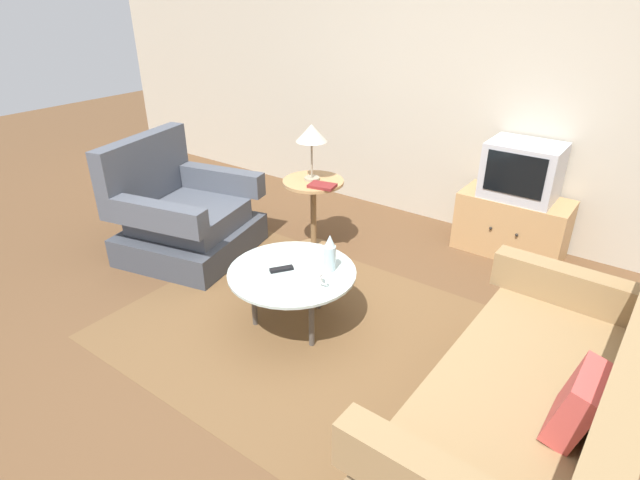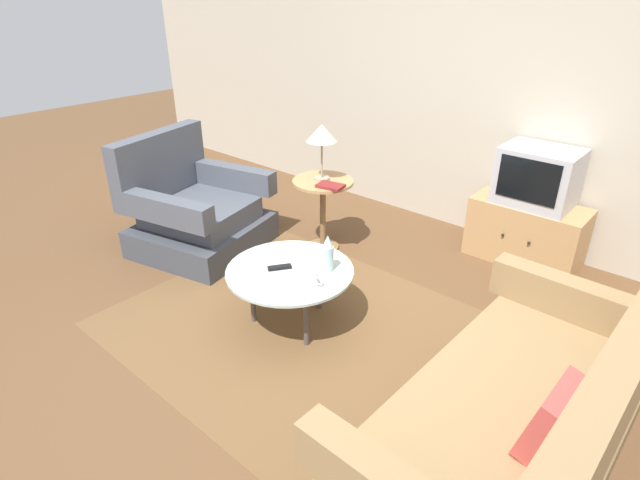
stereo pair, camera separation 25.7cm
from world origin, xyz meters
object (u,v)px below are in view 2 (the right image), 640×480
object	(u,v)px
armchair	(195,213)
book	(331,186)
mug	(312,278)
tv_stand	(526,232)
coffee_table	(290,274)
table_lamp	(322,135)
vase	(328,254)
tv_remote_dark	(280,267)
television	(538,177)
side_table	(323,200)
couch	(515,423)

from	to	relation	value
armchair	book	world-z (taller)	armchair
mug	tv_stand	bearing A→B (deg)	72.52
coffee_table	table_lamp	world-z (taller)	table_lamp
vase	mug	size ratio (longest dim) A/B	2.05
coffee_table	vase	bearing A→B (deg)	40.88
tv_stand	tv_remote_dark	distance (m)	2.14
armchair	book	bearing A→B (deg)	107.54
television	vase	xyz separation A→B (m)	(-0.65, -1.76, -0.19)
mug	television	bearing A→B (deg)	72.62
side_table	vase	distance (m)	1.09
table_lamp	vase	bearing A→B (deg)	-47.19
side_table	mug	distance (m)	1.27
tv_stand	television	distance (m)	0.48
side_table	vase	world-z (taller)	vase
television	vase	world-z (taller)	television
mug	book	xyz separation A→B (m)	(-0.63, 0.92, 0.18)
coffee_table	side_table	size ratio (longest dim) A/B	1.32
coffee_table	tv_stand	world-z (taller)	tv_stand
television	book	distance (m)	1.61
tv_remote_dark	book	xyz separation A→B (m)	(-0.34, 0.92, 0.21)
couch	book	world-z (taller)	couch
tv_stand	tv_remote_dark	size ratio (longest dim) A/B	5.82
coffee_table	table_lamp	bearing A→B (deg)	120.35
table_lamp	armchair	bearing A→B (deg)	-141.08
side_table	tv_stand	xyz separation A→B (m)	(1.39, 0.94, -0.20)
table_lamp	book	size ratio (longest dim) A/B	1.99
book	coffee_table	bearing A→B (deg)	-76.89
table_lamp	coffee_table	bearing A→B (deg)	-59.65
couch	tv_remote_dark	distance (m)	1.65
television	book	world-z (taller)	television
coffee_table	book	distance (m)	1.00
tv_remote_dark	book	world-z (taller)	book
armchair	television	size ratio (longest dim) A/B	2.07
coffee_table	tv_remote_dark	size ratio (longest dim) A/B	5.53
armchair	table_lamp	size ratio (longest dim) A/B	2.55
coffee_table	tv_stand	bearing A→B (deg)	66.29
side_table	tv_stand	size ratio (longest dim) A/B	0.72
vase	book	size ratio (longest dim) A/B	1.08
armchair	couch	size ratio (longest dim) A/B	0.65
side_table	vase	bearing A→B (deg)	-47.67
tv_remote_dark	book	bearing A→B (deg)	-125.12
book	television	bearing A→B (deg)	28.63
coffee_table	vase	size ratio (longest dim) A/B	3.35
side_table	tv_stand	world-z (taller)	side_table
armchair	side_table	world-z (taller)	armchair
table_lamp	vase	size ratio (longest dim) A/B	1.84
couch	vase	world-z (taller)	couch
coffee_table	mug	distance (m)	0.24
coffee_table	book	world-z (taller)	book
table_lamp	vase	xyz separation A→B (m)	(0.75, -0.81, -0.47)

